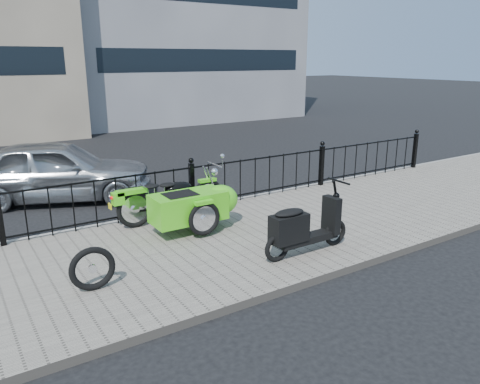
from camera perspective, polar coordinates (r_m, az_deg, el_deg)
ground at (r=8.58m, az=-1.78°, el=-5.14°), size 120.00×120.00×0.00m
sidewalk at (r=8.16m, az=0.04°, el=-5.81°), size 30.00×3.80×0.12m
curb at (r=9.75m, az=-6.18°, el=-2.22°), size 30.00×0.10×0.12m
iron_fence at (r=9.47m, az=-5.89°, el=0.59°), size 14.11×0.11×1.08m
motorcycle_sidecar at (r=8.42m, az=-5.67°, el=-1.33°), size 2.28×1.48×0.98m
scooter at (r=7.33m, az=7.60°, el=-4.43°), size 1.64×0.48×1.11m
spare_tire at (r=6.53m, az=-17.55°, el=-8.91°), size 0.61×0.11×0.61m
sedan_car at (r=11.16m, az=-21.37°, el=2.46°), size 4.37×3.05×1.38m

